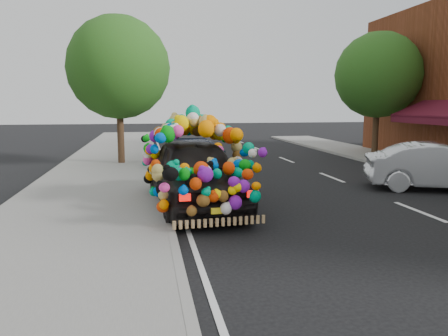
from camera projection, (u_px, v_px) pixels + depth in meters
name	position (u px, v px, depth m)	size (l,w,h in m)	color
ground	(274.00, 219.00, 9.78)	(100.00, 100.00, 0.00)	black
sidewalk	(74.00, 226.00, 9.01)	(4.00, 60.00, 0.12)	gray
kerb	(169.00, 221.00, 9.35)	(0.15, 60.00, 0.13)	gray
lane_markings	(419.00, 211.00, 10.42)	(6.00, 50.00, 0.01)	silver
tree_near_sidewalk	(118.00, 68.00, 17.77)	(4.20, 4.20, 6.13)	#332114
tree_far_b	(378.00, 75.00, 20.37)	(4.00, 4.00, 5.90)	#332114
plush_art_car	(195.00, 158.00, 10.84)	(2.75, 5.34, 2.34)	black
navy_sedan	(200.00, 157.00, 16.19)	(1.69, 4.15, 1.20)	black
silver_hatchback	(441.00, 167.00, 12.96)	(1.49, 4.26, 1.40)	#BABCC2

